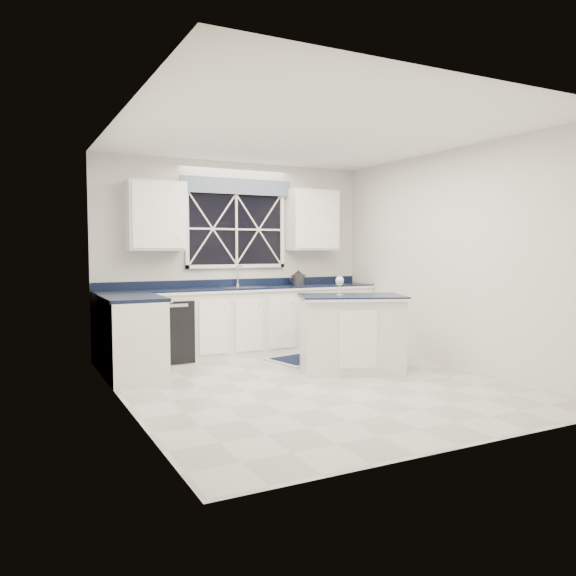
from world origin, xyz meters
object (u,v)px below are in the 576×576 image
dishwasher (166,330)px  kettle (298,278)px  island (351,333)px  wine_glass (340,282)px  soap_bottle (300,279)px  faucet (238,275)px

dishwasher → kettle: size_ratio=2.68×
kettle → island: bearing=-107.5°
island → kettle: kettle is taller
dishwasher → wine_glass: (1.73, -1.50, 0.67)m
wine_glass → island: bearing=-41.1°
soap_bottle → faucet: bearing=177.1°
dishwasher → island: island is taller
dishwasher → soap_bottle: soap_bottle is taller
kettle → soap_bottle: bearing=19.9°
faucet → island: faucet is taller
dishwasher → kettle: (2.03, 0.12, 0.63)m
island → wine_glass: bearing=160.4°
kettle → wine_glass: 1.65m
faucet → kettle: size_ratio=0.99×
dishwasher → wine_glass: wine_glass is taller
island → wine_glass: (-0.11, 0.10, 0.62)m
soap_bottle → dishwasher: bearing=-176.0°
soap_bottle → wine_glass: bearing=-101.9°
faucet → island: bearing=-67.7°
dishwasher → faucet: faucet is taller
dishwasher → kettle: bearing=3.3°
wine_glass → faucet: bearing=110.2°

